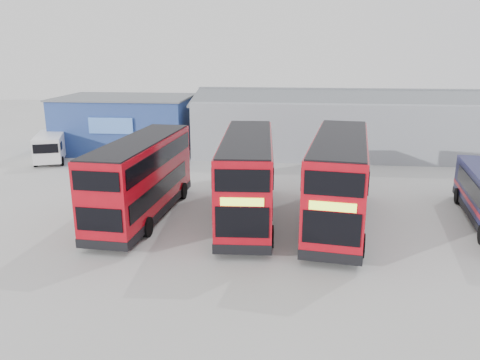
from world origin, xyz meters
TOP-DOWN VIEW (x-y plane):
  - ground_plane at (0.00, 0.00)m, footprint 120.00×120.00m
  - office_block at (-14.00, 17.99)m, footprint 12.30×8.32m
  - maintenance_shed at (8.00, 20.00)m, footprint 30.50×12.00m
  - double_decker_left at (-6.88, -0.19)m, footprint 3.39×11.07m
  - double_decker_centre at (-0.88, 0.18)m, footprint 3.35×11.58m
  - double_decker_right at (4.17, -0.19)m, footprint 4.48×12.04m
  - panel_van at (-19.05, 12.63)m, footprint 3.86×5.82m

SIDE VIEW (x-z plane):
  - ground_plane at x=0.00m, z-range 0.00..0.00m
  - panel_van at x=-19.05m, z-range 0.14..2.51m
  - double_decker_left at x=-6.88m, z-range -0.01..4.60m
  - double_decker_centre at x=-0.88m, z-range -0.01..4.84m
  - double_decker_right at x=4.17m, z-range -0.01..4.97m
  - office_block at x=-14.00m, z-range 0.02..5.14m
  - maintenance_shed at x=8.00m, z-range -0.34..5.55m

